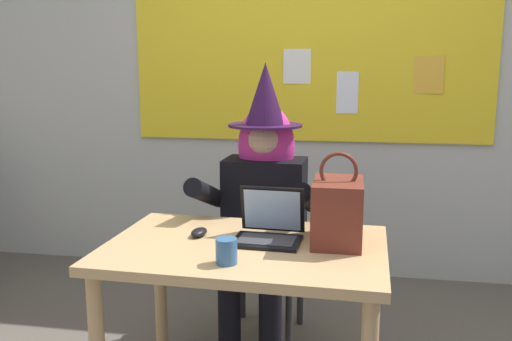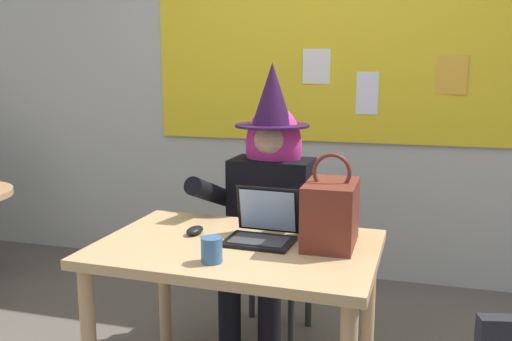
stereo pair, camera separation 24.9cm
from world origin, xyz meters
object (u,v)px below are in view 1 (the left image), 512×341
laptop (269,229)px  coffee_mug (226,251)px  handbag (338,211)px  desk_main (245,268)px  person_costumed (263,194)px  computer_mouse (199,232)px  chair_at_desk (268,241)px

laptop → coffee_mug: 0.33m
handbag → desk_main: bearing=-165.8°
person_costumed → computer_mouse: bearing=-17.0°
desk_main → coffee_mug: coffee_mug is taller
computer_mouse → chair_at_desk: bearing=81.7°
coffee_mug → chair_at_desk: bearing=89.8°
desk_main → laptop: size_ratio=4.03×
computer_mouse → coffee_mug: 0.36m
person_costumed → coffee_mug: person_costumed is taller
handbag → chair_at_desk: bearing=120.9°
chair_at_desk → computer_mouse: bearing=-12.1°
chair_at_desk → coffee_mug: bearing=4.0°
desk_main → computer_mouse: computer_mouse is taller
computer_mouse → handbag: 0.59m
desk_main → coffee_mug: size_ratio=12.18×
desk_main → chair_at_desk: chair_at_desk is taller
chair_at_desk → coffee_mug: (-0.00, -0.97, 0.27)m
laptop → computer_mouse: laptop is taller
laptop → computer_mouse: size_ratio=2.76×
chair_at_desk → person_costumed: 0.32m
computer_mouse → handbag: bearing=9.7°
person_costumed → computer_mouse: 0.58m
coffee_mug → desk_main: bearing=83.8°
desk_main → handbag: size_ratio=3.06×
desk_main → coffee_mug: (-0.02, -0.23, 0.15)m
chair_at_desk → laptop: laptop is taller
laptop → coffee_mug: laptop is taller
person_costumed → computer_mouse: (-0.19, -0.55, -0.05)m
computer_mouse → handbag: size_ratio=0.28×
chair_at_desk → coffee_mug: chair_at_desk is taller
computer_mouse → coffee_mug: bearing=-49.9°
chair_at_desk → person_costumed: size_ratio=0.62×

